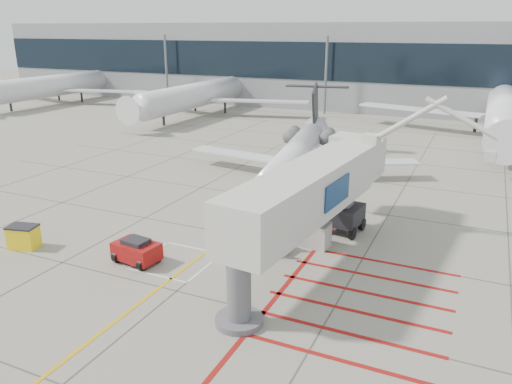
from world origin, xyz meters
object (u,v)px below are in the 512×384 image
at_px(pushback_tug, 137,250).
at_px(spill_bin, 24,237).
at_px(regional_jet, 290,146).
at_px(jet_bridge, 304,203).

xyz_separation_m(pushback_tug, spill_bin, (-7.72, -1.30, -0.03)).
height_order(regional_jet, jet_bridge, jet_bridge).
bearing_deg(pushback_tug, spill_bin, -163.41).
bearing_deg(pushback_tug, jet_bridge, 27.98).
bearing_deg(regional_jet, spill_bin, -129.62).
relative_size(regional_jet, pushback_tug, 10.63).
xyz_separation_m(jet_bridge, pushback_tug, (-9.08, -3.48, -3.17)).
bearing_deg(jet_bridge, spill_bin, -157.88).
bearing_deg(jet_bridge, regional_jet, 120.16).
height_order(jet_bridge, spill_bin, jet_bridge).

